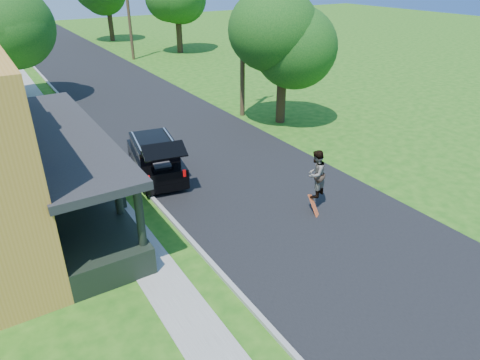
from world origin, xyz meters
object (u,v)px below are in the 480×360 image
skateboarder (316,174)px  utility_pole_near (243,37)px  tree_right_near (283,33)px  black_suv (156,158)px

skateboarder → utility_pole_near: size_ratio=0.20×
skateboarder → tree_right_near: (4.85, 8.62, 3.50)m
tree_right_near → utility_pole_near: bearing=119.3°
black_suv → skateboarder: bearing=-45.4°
black_suv → tree_right_near: 10.10m
tree_right_near → black_suv: bearing=-161.7°
black_suv → skateboarder: size_ratio=2.65×
utility_pole_near → black_suv: bearing=-156.2°
tree_right_near → utility_pole_near: size_ratio=0.83×
black_suv → utility_pole_near: (7.57, 5.03, 3.77)m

